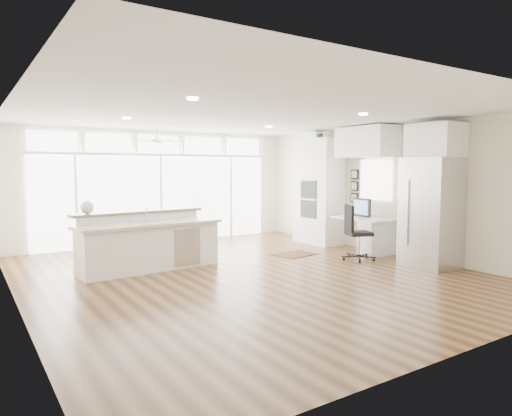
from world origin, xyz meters
TOP-DOWN VIEW (x-y plane):
  - floor at (0.00, 0.00)m, footprint 7.00×8.00m
  - ceiling at (0.00, 0.00)m, footprint 7.00×8.00m
  - wall_back at (0.00, 4.00)m, footprint 7.00×0.04m
  - wall_front at (0.00, -4.00)m, footprint 7.00×0.04m
  - wall_left at (-3.50, 0.00)m, footprint 0.04×8.00m
  - wall_right at (3.50, 0.00)m, footprint 0.04×8.00m
  - glass_wall at (0.00, 3.94)m, footprint 5.80×0.06m
  - transom_row at (0.00, 3.94)m, footprint 5.90×0.06m
  - desk_window at (3.46, 0.30)m, footprint 0.04×0.85m
  - ceiling_fan at (-0.50, 2.80)m, footprint 1.16×1.16m
  - recessed_lights at (0.00, 0.20)m, footprint 3.40×3.00m
  - oven_cabinet at (3.17, 1.80)m, footprint 0.64×1.20m
  - desk_nook at (3.13, 0.30)m, footprint 0.72×1.30m
  - upper_cabinets at (3.17, 0.30)m, footprint 0.64×1.30m
  - refrigerator at (3.11, -1.35)m, footprint 0.76×0.90m
  - fridge_cabinet at (3.17, -1.35)m, footprint 0.64×0.90m
  - framed_photos at (3.46, 0.92)m, footprint 0.06×0.22m
  - kitchen_island at (-1.27, 1.23)m, footprint 2.65×1.19m
  - rug at (1.76, 0.93)m, footprint 0.92×0.72m
  - office_chair at (2.47, -0.20)m, footprint 0.72×0.70m
  - fishbowl at (-2.25, 1.54)m, footprint 0.24×0.24m
  - monitor at (3.05, 0.30)m, footprint 0.13×0.53m
  - keyboard at (2.88, 0.30)m, footprint 0.17×0.33m
  - potted_plant at (3.17, 1.80)m, footprint 0.30×0.33m

SIDE VIEW (x-z plane):
  - floor at x=0.00m, z-range -0.02..0.00m
  - rug at x=1.76m, z-range 0.00..0.01m
  - desk_nook at x=3.13m, z-range 0.00..0.76m
  - kitchen_island at x=-1.27m, z-range 0.00..1.02m
  - office_chair at x=2.47m, z-range 0.00..1.08m
  - keyboard at x=2.88m, z-range 0.76..0.78m
  - monitor at x=3.05m, z-range 0.76..1.20m
  - refrigerator at x=3.11m, z-range 0.00..2.00m
  - glass_wall at x=0.00m, z-range 0.01..2.09m
  - fishbowl at x=-2.25m, z-range 1.02..1.25m
  - oven_cabinet at x=3.17m, z-range 0.00..2.50m
  - wall_back at x=0.00m, z-range 0.00..2.70m
  - wall_front at x=0.00m, z-range 0.00..2.70m
  - wall_left at x=-3.50m, z-range 0.00..2.70m
  - wall_right at x=3.50m, z-range 0.00..2.70m
  - framed_photos at x=3.46m, z-range 1.00..1.80m
  - desk_window at x=3.46m, z-range 1.12..1.98m
  - fridge_cabinet at x=3.17m, z-range 2.00..2.60m
  - upper_cabinets at x=3.17m, z-range 2.03..2.67m
  - transom_row at x=0.00m, z-range 2.18..2.58m
  - ceiling_fan at x=-0.50m, z-range 2.32..2.64m
  - potted_plant at x=3.17m, z-range 2.50..2.73m
  - recessed_lights at x=0.00m, z-range 2.67..2.69m
  - ceiling at x=0.00m, z-range 2.69..2.71m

